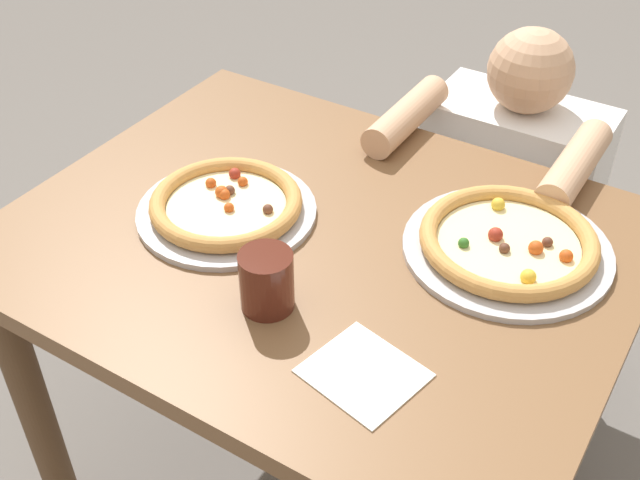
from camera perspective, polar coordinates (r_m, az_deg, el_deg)
ground_plane at (r=1.99m, az=-0.11°, el=-16.94°), size 8.00×8.00×0.00m
dining_table at (r=1.51m, az=-0.14°, el=-3.25°), size 1.11×0.88×0.75m
pizza_near at (r=1.48m, az=-6.77°, el=2.49°), size 0.34×0.34×0.04m
pizza_far at (r=1.42m, az=13.42°, el=-0.21°), size 0.37×0.37×0.04m
drink_cup_colored at (r=1.26m, az=-3.87°, el=-2.96°), size 0.09×0.09×0.10m
paper_napkin at (r=1.19m, az=3.17°, el=-9.56°), size 0.19×0.18×0.00m
diner_seated at (r=2.06m, az=12.95°, el=0.97°), size 0.44×0.53×0.94m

